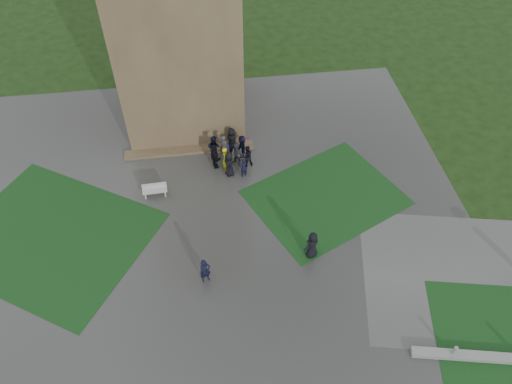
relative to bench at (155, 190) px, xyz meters
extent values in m
plane|color=black|center=(2.35, -6.68, -0.49)|extent=(120.00, 120.00, 0.00)
cube|color=#333331|center=(2.35, -4.68, -0.48)|extent=(34.00, 34.00, 0.02)
cube|color=#123515|center=(-6.15, -2.68, -0.46)|extent=(14.10, 13.46, 0.01)
cube|color=#123515|center=(10.85, -1.68, -0.46)|extent=(11.12, 10.15, 0.01)
cube|color=brown|center=(2.35, 3.92, -0.36)|extent=(9.00, 0.80, 0.22)
cylinder|color=gray|center=(14.61, -12.98, -0.04)|extent=(0.20, 0.20, 0.90)
cube|color=#B5B5B0|center=(0.00, -0.07, -0.01)|extent=(1.58, 0.54, 0.06)
cube|color=#B5B5B0|center=(-0.62, -0.10, -0.25)|extent=(0.10, 0.42, 0.44)
cube|color=#B5B5B0|center=(0.63, -0.04, -0.25)|extent=(0.10, 0.42, 0.44)
cube|color=#B5B5B0|center=(-0.01, 0.16, 0.23)|extent=(1.56, 0.12, 0.42)
imported|color=black|center=(6.20, 2.00, 0.36)|extent=(0.86, 0.58, 1.65)
imported|color=black|center=(5.97, 3.04, 0.38)|extent=(0.93, 1.67, 1.70)
imported|color=black|center=(5.35, 3.70, 0.46)|extent=(1.03, 1.09, 1.85)
imported|color=#3C3C41|center=(4.74, 3.06, 0.47)|extent=(0.82, 0.77, 1.87)
imported|color=black|center=(4.04, 3.02, 0.49)|extent=(1.07, 0.94, 1.92)
imported|color=black|center=(4.03, 2.07, 0.48)|extent=(0.84, 1.21, 1.89)
imported|color=yellow|center=(4.76, 1.81, 0.45)|extent=(0.50, 0.70, 1.83)
imported|color=black|center=(4.93, 1.27, 0.47)|extent=(0.88, 1.07, 1.88)
imported|color=black|center=(5.85, 1.01, 0.27)|extent=(0.64, 0.56, 1.48)
imported|color=#3C3C41|center=(5.55, 2.11, 0.45)|extent=(1.02, 0.96, 1.84)
imported|color=#C953A9|center=(6.20, 2.00, 1.57)|extent=(0.85, 0.85, 0.78)
imported|color=#3D3490|center=(4.93, 1.27, 1.72)|extent=(0.97, 0.97, 0.89)
imported|color=black|center=(2.82, -6.91, 0.40)|extent=(0.74, 0.61, 1.73)
imported|color=black|center=(8.97, -6.00, 0.49)|extent=(1.12, 0.99, 1.91)
camera|label=1|loc=(3.52, -22.59, 23.16)|focal=35.00mm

